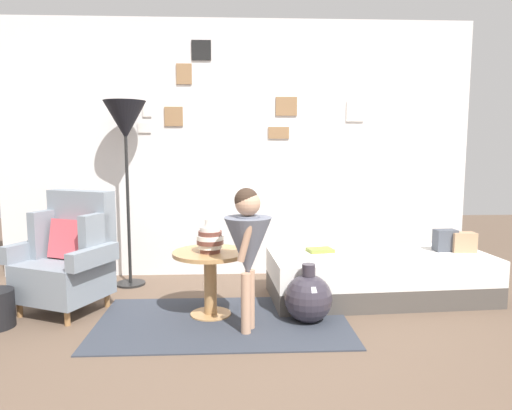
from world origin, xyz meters
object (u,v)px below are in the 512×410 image
daybed (379,276)px  side_table (210,269)px  demijohn_near (308,298)px  armchair (69,257)px  vase_striped (210,239)px  person_child (248,242)px  floor_lamp (125,127)px  book_on_daybed (320,250)px

daybed → side_table: side_table is taller
daybed → demijohn_near: size_ratio=4.30×
daybed → armchair: bearing=-176.6°
armchair → vase_striped: 1.20m
vase_striped → person_child: size_ratio=0.25×
side_table → floor_lamp: bearing=133.0°
floor_lamp → demijohn_near: bearing=-33.7°
armchair → side_table: size_ratio=1.66×
vase_striped → demijohn_near: size_ratio=0.58×
armchair → book_on_daybed: 2.13m
side_table → vase_striped: bearing=-83.9°
side_table → book_on_daybed: size_ratio=2.66×
daybed → floor_lamp: bearing=167.3°
person_child → demijohn_near: (0.46, 0.17, -0.47)m
side_table → floor_lamp: size_ratio=0.33×
demijohn_near → side_table: bearing=167.4°
vase_striped → book_on_daybed: (0.95, 0.51, -0.21)m
vase_striped → person_child: person_child is taller
floor_lamp → vase_striped: bearing=-48.0°
demijohn_near → floor_lamp: bearing=146.3°
demijohn_near → daybed: bearing=36.8°
daybed → floor_lamp: (-2.29, 0.51, 1.32)m
book_on_daybed → floor_lamp: bearing=167.0°
armchair → daybed: (2.62, 0.16, -0.24)m
vase_striped → person_child: 0.41m
floor_lamp → side_table: bearing=-47.0°
vase_striped → floor_lamp: size_ratio=0.15×
demijohn_near → person_child: bearing=-159.9°
vase_striped → armchair: bearing=168.1°
armchair → book_on_daybed: (2.11, 0.26, -0.02)m
person_child → book_on_daybed: person_child is taller
floor_lamp → armchair: bearing=-116.7°
person_child → book_on_daybed: bearing=50.3°
armchair → person_child: person_child is taller
book_on_daybed → daybed: bearing=-11.5°
side_table → demijohn_near: side_table is taller
side_table → person_child: 0.53m
floor_lamp → book_on_daybed: floor_lamp is taller
armchair → demijohn_near: (1.91, -0.38, -0.25)m
daybed → demijohn_near: (-0.71, -0.53, -0.01)m
side_table → book_on_daybed: (0.96, 0.47, 0.04)m
armchair → book_on_daybed: bearing=7.0°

